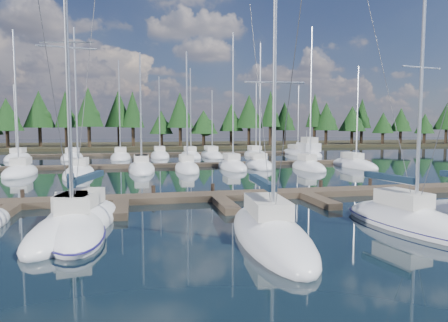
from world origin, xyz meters
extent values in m
plane|color=black|center=(0.00, 30.00, 0.00)|extent=(260.00, 260.00, 0.00)
cube|color=#2B2717|center=(0.00, 90.00, 0.30)|extent=(220.00, 30.00, 0.60)
cube|color=#483B2D|center=(0.00, 18.00, 0.20)|extent=(44.00, 2.00, 0.40)
cube|color=#483B2D|center=(-12.00, 15.00, 0.20)|extent=(0.90, 4.00, 0.40)
cube|color=#483B2D|center=(-6.00, 15.00, 0.20)|extent=(0.90, 4.00, 0.40)
cube|color=#483B2D|center=(0.00, 15.00, 0.20)|extent=(0.90, 4.00, 0.40)
cube|color=#483B2D|center=(6.00, 15.00, 0.20)|extent=(0.90, 4.00, 0.40)
cube|color=#483B2D|center=(12.00, 15.00, 0.20)|extent=(0.90, 4.00, 0.40)
cylinder|color=black|center=(-12.00, 19.00, 0.45)|extent=(0.26, 0.26, 0.90)
cylinder|color=black|center=(-8.00, 19.00, 0.45)|extent=(0.26, 0.26, 0.90)
cylinder|color=black|center=(-4.00, 19.00, 0.45)|extent=(0.26, 0.26, 0.90)
cylinder|color=black|center=(0.00, 19.00, 0.45)|extent=(0.26, 0.26, 0.90)
cylinder|color=black|center=(4.00, 19.00, 0.45)|extent=(0.26, 0.26, 0.90)
cylinder|color=black|center=(8.00, 19.00, 0.45)|extent=(0.26, 0.26, 0.90)
cylinder|color=black|center=(12.00, 19.00, 0.45)|extent=(0.26, 0.26, 0.90)
cylinder|color=black|center=(16.00, 19.00, 0.45)|extent=(0.26, 0.26, 0.90)
cube|color=#483B2D|center=(0.00, 40.00, 0.20)|extent=(50.00, 1.80, 0.40)
cube|color=#483B2D|center=(0.00, 60.00, 0.20)|extent=(46.00, 1.80, 0.40)
ellipsoid|color=silver|center=(-7.89, 10.97, 0.15)|extent=(3.85, 8.05, 1.90)
cube|color=beige|center=(-7.95, 11.35, 1.35)|extent=(1.84, 2.67, 0.70)
cylinder|color=silver|center=(-7.83, 10.59, 7.45)|extent=(0.18, 0.18, 12.91)
cylinder|color=silver|center=(-8.10, 12.27, 2.10)|extent=(0.65, 3.38, 0.12)
cube|color=#112131|center=(-8.10, 12.27, 2.25)|extent=(0.86, 3.26, 0.30)
cylinder|color=silver|center=(-7.83, 10.59, 8.10)|extent=(2.38, 0.45, 0.07)
cylinder|color=#3F3F44|center=(-7.57, 8.95, 7.30)|extent=(0.56, 3.31, 13.21)
cylinder|color=#3F3F44|center=(-8.15, 12.61, 7.30)|extent=(0.68, 4.08, 13.22)
ellipsoid|color=#130E48|center=(-7.89, 10.97, 0.22)|extent=(4.00, 8.37, 0.18)
ellipsoid|color=silver|center=(-7.81, 11.72, 0.15)|extent=(4.72, 9.69, 1.90)
cube|color=beige|center=(-7.70, 12.17, 1.35)|extent=(2.10, 3.24, 0.70)
cylinder|color=silver|center=(-7.92, 11.26, 7.76)|extent=(0.19, 0.19, 13.53)
cylinder|color=silver|center=(-7.44, 13.26, 2.10)|extent=(1.06, 4.02, 0.12)
cube|color=#112131|center=(-7.44, 13.26, 2.25)|extent=(1.24, 3.89, 0.30)
cylinder|color=silver|center=(-7.92, 11.26, 8.44)|extent=(2.33, 0.62, 0.07)
cylinder|color=#3F3F44|center=(-8.38, 9.31, 7.61)|extent=(0.96, 3.94, 13.83)
cylinder|color=#3F3F44|center=(-7.35, 13.67, 7.61)|extent=(1.17, 4.85, 13.84)
ellipsoid|color=silver|center=(0.40, 8.18, 0.15)|extent=(3.48, 9.75, 1.90)
cube|color=beige|center=(0.44, 8.65, 1.35)|extent=(1.73, 3.17, 0.70)
cylinder|color=silver|center=(0.36, 7.70, 6.03)|extent=(0.17, 0.17, 10.05)
cylinder|color=silver|center=(0.53, 9.80, 2.10)|extent=(0.47, 4.20, 0.12)
cube|color=#112131|center=(0.53, 9.80, 2.25)|extent=(0.68, 4.03, 0.30)
cylinder|color=silver|center=(0.36, 7.70, 6.53)|extent=(2.43, 0.27, 0.07)
cylinder|color=#3F3F44|center=(0.19, 5.65, 5.88)|extent=(0.37, 4.13, 10.36)
cylinder|color=#3F3F44|center=(0.57, 10.23, 5.88)|extent=(0.45, 5.08, 10.37)
ellipsoid|color=silver|center=(7.48, 8.69, 0.15)|extent=(3.66, 8.07, 1.90)
cube|color=beige|center=(7.42, 9.08, 1.35)|extent=(1.74, 2.67, 0.70)
cylinder|color=silver|center=(7.54, 8.31, 6.84)|extent=(0.18, 0.18, 11.68)
cylinder|color=silver|center=(7.27, 10.00, 2.10)|extent=(0.65, 3.40, 0.12)
cube|color=#112131|center=(7.27, 10.00, 2.25)|extent=(0.85, 3.28, 0.30)
cylinder|color=silver|center=(7.54, 8.31, 7.42)|extent=(2.22, 0.42, 0.07)
cylinder|color=#3F3F44|center=(7.22, 10.34, 6.69)|extent=(0.67, 4.10, 11.99)
ellipsoid|color=#130E48|center=(7.48, 8.69, 0.22)|extent=(3.81, 8.39, 0.18)
ellipsoid|color=silver|center=(-16.33, 35.14, 0.15)|extent=(2.77, 7.61, 1.90)
cube|color=beige|center=(-16.33, 35.52, 1.35)|extent=(1.52, 2.44, 0.70)
cylinder|color=silver|center=(-16.33, 34.76, 7.50)|extent=(0.16, 0.16, 13.00)
ellipsoid|color=silver|center=(-10.53, 33.02, 0.15)|extent=(2.76, 8.58, 1.90)
cube|color=beige|center=(-10.53, 33.45, 1.35)|extent=(1.52, 2.75, 0.70)
cylinder|color=silver|center=(-10.53, 32.59, 7.51)|extent=(0.16, 0.16, 13.01)
ellipsoid|color=silver|center=(-4.55, 36.39, 0.15)|extent=(2.82, 8.66, 1.90)
cube|color=beige|center=(-4.55, 36.82, 1.35)|extent=(1.55, 2.77, 0.70)
cylinder|color=silver|center=(-4.55, 35.95, 6.48)|extent=(0.16, 0.16, 10.95)
ellipsoid|color=silver|center=(-4.53, 35.95, 0.15)|extent=(2.52, 9.65, 1.90)
cube|color=beige|center=(-4.53, 36.44, 1.35)|extent=(1.38, 3.09, 0.70)
cylinder|color=silver|center=(-4.53, 35.47, 6.72)|extent=(0.16, 0.16, 11.45)
ellipsoid|color=silver|center=(0.30, 35.59, 0.15)|extent=(2.46, 8.38, 1.90)
cube|color=beige|center=(0.30, 36.01, 1.35)|extent=(1.35, 2.68, 0.70)
cylinder|color=silver|center=(0.30, 35.18, 6.85)|extent=(0.16, 0.16, 11.69)
ellipsoid|color=silver|center=(5.62, 36.61, 0.15)|extent=(2.69, 8.54, 1.90)
cube|color=beige|center=(5.62, 37.04, 1.35)|extent=(1.48, 2.73, 0.70)
cylinder|color=silver|center=(5.62, 36.19, 8.07)|extent=(0.16, 0.16, 14.14)
ellipsoid|color=silver|center=(8.89, 36.85, 0.15)|extent=(2.81, 7.16, 1.90)
cube|color=beige|center=(8.89, 37.21, 1.35)|extent=(1.55, 2.29, 0.70)
cylinder|color=silver|center=(8.89, 36.49, 7.60)|extent=(0.16, 0.16, 13.21)
ellipsoid|color=silver|center=(13.73, 33.82, 0.15)|extent=(2.43, 7.35, 1.90)
cube|color=beige|center=(13.73, 34.19, 1.35)|extent=(1.34, 2.35, 0.70)
cylinder|color=silver|center=(13.73, 33.45, 8.27)|extent=(0.16, 0.16, 14.54)
ellipsoid|color=silver|center=(20.18, 35.18, 0.15)|extent=(2.60, 9.16, 1.90)
cube|color=beige|center=(20.18, 35.64, 1.35)|extent=(1.43, 2.93, 0.70)
cylinder|color=silver|center=(20.18, 34.73, 6.33)|extent=(0.16, 0.16, 10.66)
ellipsoid|color=silver|center=(-21.86, 55.06, 0.15)|extent=(2.89, 8.55, 1.90)
cube|color=beige|center=(-21.86, 55.49, 1.35)|extent=(1.59, 2.74, 0.70)
cylinder|color=silver|center=(-21.86, 54.63, 5.86)|extent=(0.16, 0.16, 9.72)
ellipsoid|color=silver|center=(-14.34, 54.52, 0.15)|extent=(2.92, 8.28, 1.90)
cube|color=beige|center=(-14.34, 54.93, 1.35)|extent=(1.61, 2.65, 0.70)
cylinder|color=silver|center=(-14.34, 54.10, 5.89)|extent=(0.16, 0.16, 9.78)
ellipsoid|color=silver|center=(-7.35, 53.43, 0.15)|extent=(2.89, 9.67, 1.90)
cube|color=beige|center=(-7.35, 53.92, 1.35)|extent=(1.59, 3.09, 0.70)
cylinder|color=silver|center=(-7.35, 52.95, 7.68)|extent=(0.16, 0.16, 13.37)
ellipsoid|color=silver|center=(-1.49, 55.40, 0.15)|extent=(2.88, 9.72, 1.90)
cube|color=beige|center=(-1.49, 55.89, 1.35)|extent=(1.58, 3.11, 0.70)
cylinder|color=silver|center=(-1.49, 54.92, 6.70)|extent=(0.16, 0.16, 11.39)
ellipsoid|color=silver|center=(3.14, 53.84, 0.15)|extent=(2.90, 9.95, 1.90)
cube|color=beige|center=(3.14, 54.34, 1.35)|extent=(1.59, 3.18, 0.70)
cylinder|color=silver|center=(3.14, 53.34, 7.30)|extent=(0.16, 0.16, 12.60)
ellipsoid|color=silver|center=(6.58, 54.40, 0.15)|extent=(2.99, 10.91, 1.90)
cube|color=beige|center=(6.58, 54.94, 1.35)|extent=(1.64, 3.49, 0.70)
cylinder|color=silver|center=(6.58, 53.85, 5.70)|extent=(0.16, 0.16, 9.41)
ellipsoid|color=silver|center=(13.76, 54.31, 0.15)|extent=(2.99, 8.23, 1.90)
cube|color=beige|center=(13.76, 54.73, 1.35)|extent=(1.64, 2.63, 0.70)
cylinder|color=silver|center=(13.76, 53.90, 6.46)|extent=(0.16, 0.16, 10.92)
ellipsoid|color=silver|center=(21.93, 56.74, 0.15)|extent=(2.75, 10.70, 1.90)
cube|color=beige|center=(21.93, 57.27, 1.35)|extent=(1.51, 3.43, 0.70)
cylinder|color=silver|center=(21.93, 56.20, 6.33)|extent=(0.16, 0.16, 10.66)
ellipsoid|color=silver|center=(22.68, 53.68, 0.10)|extent=(4.60, 10.42, 2.02)
cube|color=silver|center=(22.68, 53.68, 1.46)|extent=(3.20, 5.82, 1.34)
cube|color=beige|center=(22.62, 53.18, 2.58)|extent=(2.28, 3.73, 1.01)
cylinder|color=silver|center=(22.81, 54.68, 3.25)|extent=(0.09, 0.09, 1.79)
cylinder|color=black|center=(-30.33, 80.20, 2.28)|extent=(0.70, 0.70, 3.36)
cone|color=black|center=(-30.33, 80.20, 7.23)|extent=(6.34, 6.34, 6.54)
ellipsoid|color=black|center=(-29.83, 80.20, 5.74)|extent=(3.80, 3.80, 3.80)
cylinder|color=black|center=(-24.92, 83.34, 2.59)|extent=(0.70, 0.70, 3.98)
cone|color=black|center=(-24.92, 83.34, 8.45)|extent=(6.41, 6.41, 7.74)
ellipsoid|color=black|center=(-24.42, 83.34, 6.68)|extent=(3.85, 3.85, 3.85)
cylinder|color=black|center=(-19.51, 82.51, 2.60)|extent=(0.70, 0.70, 4.00)
cone|color=black|center=(-19.51, 82.51, 8.48)|extent=(4.54, 4.54, 7.77)
ellipsoid|color=black|center=(-19.01, 82.51, 6.71)|extent=(2.72, 2.72, 2.72)
cylinder|color=black|center=(-14.49, 78.80, 2.68)|extent=(0.70, 0.70, 4.16)
cone|color=black|center=(-14.49, 78.80, 8.81)|extent=(5.91, 5.91, 8.10)
ellipsoid|color=black|center=(-13.99, 78.80, 6.96)|extent=(3.54, 3.54, 3.54)
cylinder|color=black|center=(-8.68, 82.39, 2.64)|extent=(0.70, 0.70, 4.09)
cone|color=black|center=(-8.68, 82.39, 8.66)|extent=(6.01, 6.01, 7.95)
ellipsoid|color=black|center=(-8.18, 82.39, 6.84)|extent=(3.60, 3.60, 3.60)
cylinder|color=black|center=(-5.67, 80.91, 2.60)|extent=(0.70, 0.70, 3.99)
cone|color=black|center=(-5.67, 80.91, 8.48)|extent=(4.87, 4.87, 7.77)
ellipsoid|color=black|center=(-5.17, 80.91, 6.70)|extent=(2.92, 2.92, 2.92)
cylinder|color=black|center=(0.35, 80.86, 1.91)|extent=(0.70, 0.70, 2.61)
cone|color=black|center=(0.35, 80.86, 5.75)|extent=(5.13, 5.13, 5.08)
ellipsoid|color=black|center=(0.85, 80.86, 4.59)|extent=(3.08, 3.08, 3.08)
cylinder|color=black|center=(4.36, 79.48, 2.57)|extent=(0.70, 0.70, 3.95)
cone|color=black|center=(4.36, 79.48, 8.38)|extent=(5.73, 5.73, 7.67)
ellipsoid|color=black|center=(4.86, 79.48, 6.63)|extent=(3.44, 3.44, 3.44)
cylinder|color=black|center=(9.55, 79.78, 1.92)|extent=(0.70, 0.70, 2.64)
cone|color=black|center=(9.55, 79.78, 5.81)|extent=(6.41, 6.41, 5.14)
ellipsoid|color=black|center=(10.05, 79.78, 4.64)|extent=(3.85, 3.85, 3.85)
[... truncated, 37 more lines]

